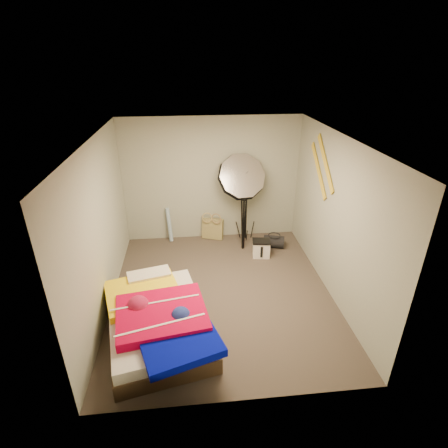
{
  "coord_description": "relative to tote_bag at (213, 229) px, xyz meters",
  "views": [
    {
      "loc": [
        -0.45,
        -4.63,
        3.52
      ],
      "look_at": [
        0.1,
        0.6,
        0.95
      ],
      "focal_mm": 28.0,
      "sensor_mm": 36.0,
      "label": 1
    }
  ],
  "objects": [
    {
      "name": "wall_stripe_upper",
      "position": [
        1.73,
        -1.3,
        1.73
      ],
      "size": [
        0.02,
        0.91,
        0.78
      ],
      "primitive_type": "cube",
      "rotation": [
        0.7,
        0.0,
        0.0
      ],
      "color": "gold",
      "rests_on": "wall_right"
    },
    {
      "name": "wall_right",
      "position": [
        1.75,
        -1.9,
        1.03
      ],
      "size": [
        0.0,
        4.0,
        4.0
      ],
      "primitive_type": "plane",
      "rotation": [
        1.57,
        0.0,
        -1.57
      ],
      "color": "#9A9E8D",
      "rests_on": "floor"
    },
    {
      "name": "wall_stripe_lower",
      "position": [
        1.73,
        -1.05,
        1.53
      ],
      "size": [
        0.02,
        0.91,
        0.78
      ],
      "primitive_type": "cube",
      "rotation": [
        0.7,
        0.0,
        0.0
      ],
      "color": "gold",
      "rests_on": "wall_right"
    },
    {
      "name": "tote_bag",
      "position": [
        0.0,
        0.0,
        0.0
      ],
      "size": [
        0.47,
        0.33,
        0.45
      ],
      "primitive_type": "cube",
      "rotation": [
        -0.14,
        0.0,
        -0.35
      ],
      "color": "tan",
      "rests_on": "floor"
    },
    {
      "name": "photo_umbrella",
      "position": [
        0.54,
        -0.22,
        1.17
      ],
      "size": [
        1.11,
        0.78,
        1.94
      ],
      "color": "black",
      "rests_on": "floor"
    },
    {
      "name": "wall_back",
      "position": [
        0.0,
        0.1,
        1.03
      ],
      "size": [
        3.5,
        0.0,
        3.5
      ],
      "primitive_type": "plane",
      "rotation": [
        1.57,
        0.0,
        0.0
      ],
      "color": "#9A9E8D",
      "rests_on": "floor"
    },
    {
      "name": "bed",
      "position": [
        -0.95,
        -2.77,
        0.05
      ],
      "size": [
        1.68,
        2.13,
        0.53
      ],
      "color": "#483321",
      "rests_on": "floor"
    },
    {
      "name": "wrapping_roll",
      "position": [
        -0.89,
        0.0,
        0.13
      ],
      "size": [
        0.15,
        0.22,
        0.71
      ],
      "primitive_type": "cylinder",
      "rotation": [
        -0.17,
        0.0,
        0.4
      ],
      "color": "#4E83B3",
      "rests_on": "floor"
    },
    {
      "name": "camera_tripod",
      "position": [
        0.57,
        -0.51,
        0.44
      ],
      "size": [
        0.08,
        0.08,
        1.14
      ],
      "color": "black",
      "rests_on": "floor"
    },
    {
      "name": "wall_left",
      "position": [
        -1.75,
        -1.9,
        1.03
      ],
      "size": [
        0.0,
        4.0,
        4.0
      ],
      "primitive_type": "plane",
      "rotation": [
        1.57,
        0.0,
        1.57
      ],
      "color": "#9A9E8D",
      "rests_on": "floor"
    },
    {
      "name": "floor",
      "position": [
        0.0,
        -1.9,
        -0.22
      ],
      "size": [
        4.0,
        4.0,
        0.0
      ],
      "primitive_type": "plane",
      "color": "#4F423A",
      "rests_on": "ground"
    },
    {
      "name": "wall_front",
      "position": [
        0.0,
        -3.9,
        1.03
      ],
      "size": [
        3.5,
        0.0,
        3.5
      ],
      "primitive_type": "plane",
      "rotation": [
        -1.57,
        0.0,
        0.0
      ],
      "color": "#9A9E8D",
      "rests_on": "floor"
    },
    {
      "name": "ceiling",
      "position": [
        0.0,
        -1.9,
        2.28
      ],
      "size": [
        4.0,
        4.0,
        0.0
      ],
      "primitive_type": "plane",
      "rotation": [
        3.14,
        0.0,
        0.0
      ],
      "color": "silver",
      "rests_on": "wall_back"
    },
    {
      "name": "camera_case",
      "position": [
        0.86,
        -0.85,
        -0.06
      ],
      "size": [
        0.34,
        0.26,
        0.32
      ],
      "primitive_type": "cube",
      "rotation": [
        0.0,
        0.0,
        -0.13
      ],
      "color": "white",
      "rests_on": "floor"
    },
    {
      "name": "duffel_bag",
      "position": [
        1.19,
        -0.52,
        -0.09
      ],
      "size": [
        0.45,
        0.35,
        0.25
      ],
      "primitive_type": "cylinder",
      "rotation": [
        0.0,
        1.57,
        -0.27
      ],
      "color": "black",
      "rests_on": "floor"
    }
  ]
}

